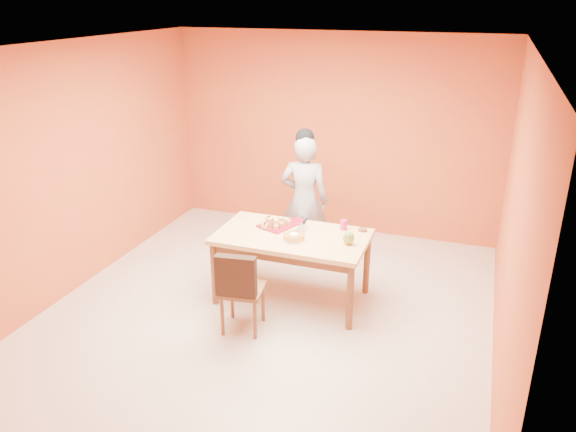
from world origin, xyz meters
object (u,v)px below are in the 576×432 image
(magenta_glass, at_px, (344,225))
(red_dinner_plate, at_px, (296,221))
(egg_ornament, at_px, (349,238))
(pastry_platter, at_px, (276,226))
(dining_chair, at_px, (242,288))
(dining_table, at_px, (292,243))
(sponge_cake, at_px, (294,237))
(person, at_px, (304,200))
(checker_tin, at_px, (362,230))

(magenta_glass, bearing_deg, red_dinner_plate, 177.12)
(red_dinner_plate, xyz_separation_m, egg_ornament, (0.70, -0.39, 0.07))
(pastry_platter, distance_m, magenta_glass, 0.74)
(dining_chair, distance_m, pastry_platter, 0.95)
(dining_table, relative_size, dining_chair, 1.80)
(red_dinner_plate, bearing_deg, pastry_platter, -128.78)
(dining_table, height_order, dining_chair, dining_chair)
(red_dinner_plate, height_order, egg_ornament, egg_ornament)
(sponge_cake, bearing_deg, red_dinner_plate, 106.67)
(person, bearing_deg, magenta_glass, 128.55)
(dining_table, distance_m, egg_ornament, 0.64)
(person, distance_m, egg_ornament, 1.26)
(sponge_cake, bearing_deg, pastry_platter, 137.24)
(egg_ornament, bearing_deg, dining_chair, -142.71)
(red_dinner_plate, distance_m, magenta_glass, 0.56)
(red_dinner_plate, xyz_separation_m, sponge_cake, (0.14, -0.47, 0.03))
(person, relative_size, egg_ornament, 10.99)
(checker_tin, bearing_deg, egg_ornament, -98.51)
(magenta_glass, bearing_deg, sponge_cake, -132.92)
(pastry_platter, xyz_separation_m, egg_ornament, (0.86, -0.20, 0.06))
(dining_chair, bearing_deg, sponge_cake, 54.55)
(dining_table, distance_m, sponge_cake, 0.19)
(dining_table, bearing_deg, dining_chair, -109.14)
(person, height_order, magenta_glass, person)
(egg_ornament, bearing_deg, pastry_platter, 165.69)
(person, bearing_deg, pastry_platter, 77.46)
(dining_chair, bearing_deg, person, 78.82)
(dining_chair, bearing_deg, pastry_platter, 80.39)
(dining_table, relative_size, sponge_cake, 7.03)
(dining_table, height_order, person, person)
(person, bearing_deg, checker_tin, 137.46)
(red_dinner_plate, distance_m, sponge_cake, 0.50)
(dining_table, bearing_deg, magenta_glass, 34.03)
(person, xyz_separation_m, red_dinner_plate, (0.09, -0.59, -0.04))
(dining_table, distance_m, person, 0.97)
(egg_ornament, relative_size, checker_tin, 1.61)
(sponge_cake, height_order, checker_tin, sponge_cake)
(dining_table, distance_m, dining_chair, 0.82)
(dining_table, relative_size, magenta_glass, 14.95)
(pastry_platter, relative_size, red_dinner_plate, 1.44)
(dining_table, relative_size, egg_ornament, 10.95)
(egg_ornament, xyz_separation_m, magenta_glass, (-0.14, 0.36, -0.02))
(dining_chair, xyz_separation_m, red_dinner_plate, (0.18, 1.10, 0.31))
(person, relative_size, checker_tin, 17.69)
(red_dinner_plate, distance_m, egg_ornament, 0.81)
(person, height_order, checker_tin, person)
(red_dinner_plate, bearing_deg, dining_chair, -99.32)
(dining_chair, relative_size, egg_ornament, 6.08)
(person, distance_m, sponge_cake, 1.09)
(pastry_platter, distance_m, checker_tin, 0.94)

